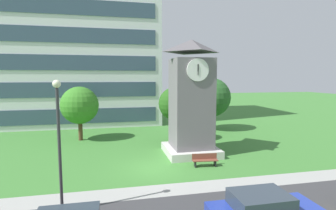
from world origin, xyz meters
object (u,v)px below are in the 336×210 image
(street_lamp, at_px, (59,133))
(tree_near_tower, at_px, (211,97))
(park_bench, at_px, (205,160))
(tree_by_building, at_px, (175,104))
(tree_streetside, at_px, (80,105))
(clock_tower, at_px, (191,104))

(street_lamp, distance_m, tree_near_tower, 21.73)
(park_bench, bearing_deg, tree_by_building, 92.34)
(park_bench, distance_m, street_lamp, 10.46)
(park_bench, height_order, tree_near_tower, tree_near_tower)
(street_lamp, height_order, tree_near_tower, tree_near_tower)
(park_bench, height_order, tree_streetside, tree_streetside)
(clock_tower, height_order, park_bench, clock_tower)
(clock_tower, xyz_separation_m, tree_streetside, (-9.42, 6.83, -0.59))
(clock_tower, xyz_separation_m, tree_near_tower, (5.22, 8.88, -0.18))
(clock_tower, distance_m, park_bench, 4.82)
(tree_near_tower, xyz_separation_m, tree_streetside, (-14.64, -2.05, -0.40))
(tree_by_building, bearing_deg, tree_near_tower, 38.47)
(clock_tower, bearing_deg, tree_streetside, 144.05)
(street_lamp, bearing_deg, park_bench, 28.16)
(park_bench, xyz_separation_m, tree_streetside, (-9.49, 9.98, 3.05))
(park_bench, distance_m, tree_near_tower, 13.53)
(street_lamp, xyz_separation_m, tree_near_tower, (13.89, 16.71, 0.11))
(clock_tower, relative_size, tree_by_building, 1.73)
(park_bench, bearing_deg, tree_near_tower, 66.84)
(clock_tower, bearing_deg, street_lamp, -137.89)
(tree_near_tower, relative_size, tree_streetside, 1.16)
(tree_by_building, distance_m, tree_near_tower, 6.98)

